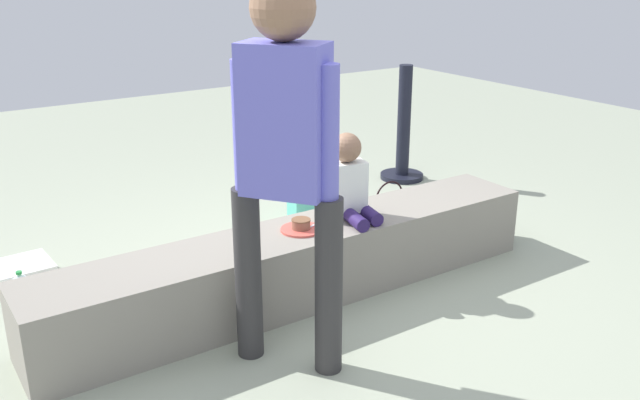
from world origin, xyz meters
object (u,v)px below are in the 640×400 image
Objects in this scene: water_bottle_far_side at (21,288)px; party_cup_red at (304,241)px; adult_standing at (285,145)px; child_seated at (349,182)px; gift_bag at (307,197)px; handbag_black_leather at (389,213)px; cake_box_white at (22,272)px; cake_plate at (302,227)px; water_bottle_near_gift at (335,187)px.

party_cup_red is (1.67, -0.24, -0.03)m from water_bottle_far_side.
adult_standing is at bearing -125.69° from party_cup_red.
child_seated reaches higher than gift_bag.
gift_bag reaches higher than party_cup_red.
handbag_black_leather is at bearing -54.87° from gift_bag.
handbag_black_leather is (0.64, -0.06, 0.07)m from party_cup_red.
gift_bag is 2.03× the size of water_bottle_far_side.
handbag_black_leather reaches higher than cake_box_white.
cake_box_white is (-1.61, 0.51, 0.00)m from party_cup_red.
gift_bag is (0.67, 0.99, -0.26)m from cake_plate.
child_seated is at bearing -109.90° from gift_bag.
child_seated reaches higher than water_bottle_near_gift.
party_cup_red is at bearing -124.94° from gift_bag.
water_bottle_far_side is at bearing -101.42° from cake_box_white.
cake_plate reaches higher than cake_box_white.
party_cup_red is (0.37, 0.56, -0.37)m from cake_plate.
water_bottle_far_side is at bearing 148.39° from cake_plate.
adult_standing is at bearing -55.11° from water_bottle_far_side.
gift_bag is at bearing 70.10° from child_seated.
gift_bag is at bearing -2.56° from cake_box_white.
child_seated is at bearing -95.81° from party_cup_red.
handbag_black_leather reaches higher than water_bottle_near_gift.
adult_standing is 1.95m from handbag_black_leather.
cake_plate reaches higher than water_bottle_far_side.
adult_standing is at bearing -144.22° from child_seated.
gift_bag is (1.06, 1.49, -0.88)m from adult_standing.
gift_bag is at bearing 55.06° from party_cup_red.
adult_standing is 1.64m from party_cup_red.
cake_box_white is at bearing 145.58° from child_seated.
gift_bag is at bearing -148.81° from water_bottle_near_gift.
party_cup_red is 0.28× the size of handbag_black_leather.
party_cup_red is 0.31× the size of cake_box_white.
handbag_black_leather is (0.35, -0.49, -0.04)m from gift_bag.
water_bottle_near_gift is (1.09, 1.24, -0.33)m from cake_plate.
cake_box_white is at bearing 118.31° from adult_standing.
child_seated is 1.54m from water_bottle_near_gift.
child_seated is at bearing 1.82° from cake_plate.
cake_plate is at bearing -178.18° from child_seated.
water_bottle_far_side is at bearing 124.89° from adult_standing.
water_bottle_near_gift is at bearing 10.56° from water_bottle_far_side.
party_cup_red is at bearing 54.31° from adult_standing.
cake_plate is 1.68m from water_bottle_near_gift.
cake_plate is 0.64× the size of handbag_black_leather.
gift_bag reaches higher than handbag_black_leather.
water_bottle_near_gift is 1.11× the size of water_bottle_far_side.
water_bottle_near_gift is (1.48, 1.74, -0.95)m from adult_standing.
party_cup_red is at bearing -17.65° from cake_box_white.
cake_plate is 2.25× the size of party_cup_red.
child_seated reaches higher than cake_plate.
adult_standing is at bearing -130.32° from water_bottle_near_gift.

